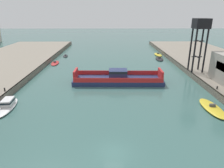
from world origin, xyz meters
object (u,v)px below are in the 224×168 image
moored_boat_mid_right (65,56)px  chain_ferry (118,79)px  moored_boat_far_right (212,108)px  moored_boat_mid_left (8,105)px  moored_boat_far_left (158,55)px  crane_tower (201,29)px  moored_boat_near_left (55,63)px  moored_boat_upstream_a (159,59)px

moored_boat_mid_right → chain_ferry: bearing=-58.3°
chain_ferry → moored_boat_mid_right: bearing=121.7°
moored_boat_mid_right → moored_boat_far_right: moored_boat_far_right is taller
moored_boat_mid_left → moored_boat_mid_right: bearing=88.4°
moored_boat_mid_left → moored_boat_far_left: size_ratio=1.20×
moored_boat_far_left → crane_tower: bearing=-82.6°
chain_ferry → moored_boat_far_right: (16.35, -14.93, -0.73)m
moored_boat_far_left → moored_boat_near_left: bearing=-160.6°
moored_boat_far_right → moored_boat_upstream_a: 40.78m
crane_tower → moored_boat_mid_right: bearing=147.1°
moored_boat_near_left → moored_boat_far_left: 40.39m
moored_boat_mid_right → moored_boat_far_right: (35.80, -46.47, 0.11)m
moored_boat_mid_left → moored_boat_far_left: moored_boat_mid_left is taller
moored_boat_upstream_a → moored_boat_far_right: bearing=-90.0°
moored_boat_mid_left → moored_boat_mid_right: 45.38m
moored_boat_near_left → moored_boat_mid_right: size_ratio=1.26×
moored_boat_upstream_a → crane_tower: (4.80, -20.57, 12.12)m
moored_boat_far_left → moored_boat_mid_left: bearing=-129.2°
moored_boat_far_left → crane_tower: size_ratio=0.51×
moored_boat_far_right → moored_boat_upstream_a: moored_boat_far_right is taller
moored_boat_mid_left → moored_boat_far_right: 37.09m
chain_ferry → moored_boat_far_left: (17.51, 33.11, -0.72)m
moored_boat_far_left → moored_boat_upstream_a: (-1.19, -7.25, -0.06)m
moored_boat_mid_right → moored_boat_upstream_a: (35.77, -5.69, 0.05)m
chain_ferry → moored_boat_upstream_a: chain_ferry is taller
chain_ferry → crane_tower: 24.55m
moored_boat_mid_right → moored_boat_mid_left: bearing=-91.6°
moored_boat_mid_right → moored_boat_far_left: bearing=2.4°
moored_boat_mid_left → moored_boat_upstream_a: (37.05, 39.68, -0.35)m
crane_tower → moored_boat_mid_left: bearing=-155.5°
moored_boat_near_left → moored_boat_upstream_a: (36.92, 6.14, 0.03)m
moored_boat_near_left → moored_boat_mid_left: 33.54m
moored_boat_mid_right → crane_tower: bearing=-32.9°
moored_boat_mid_right → moored_boat_far_left: moored_boat_far_left is taller
chain_ferry → moored_boat_upstream_a: bearing=57.7°
moored_boat_near_left → moored_boat_upstream_a: moored_boat_upstream_a is taller
moored_boat_upstream_a → moored_boat_far_left: bearing=80.7°
chain_ferry → crane_tower: crane_tower is taller
crane_tower → moored_boat_near_left: bearing=160.9°
moored_boat_far_right → crane_tower: crane_tower is taller
moored_boat_near_left → moored_boat_far_right: size_ratio=0.85×
moored_boat_mid_left → crane_tower: size_ratio=0.61×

